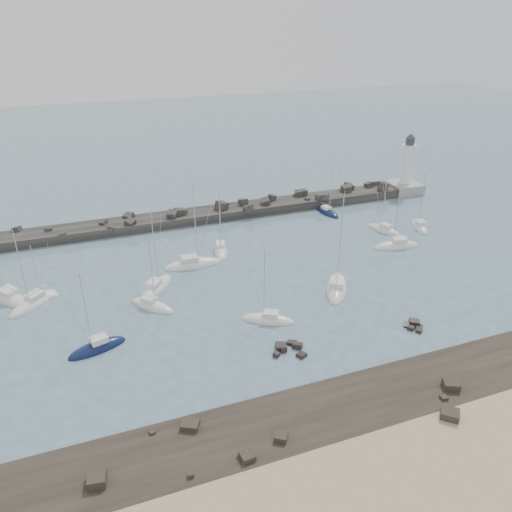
% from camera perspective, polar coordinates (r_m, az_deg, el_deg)
% --- Properties ---
extents(ground, '(400.00, 400.00, 0.00)m').
position_cam_1_polar(ground, '(72.72, 3.54, -6.09)').
color(ground, slate).
rests_on(ground, ground).
extents(sand_strip, '(140.00, 14.00, 1.00)m').
position_cam_1_polar(sand_strip, '(52.29, 19.10, -23.61)').
color(sand_strip, tan).
rests_on(sand_strip, ground).
extents(rock_shelf, '(140.00, 12.00, 1.96)m').
position_cam_1_polar(rock_shelf, '(57.64, 12.93, -16.90)').
color(rock_shelf, black).
rests_on(rock_shelf, ground).
extents(rock_cluster_near, '(4.54, 4.42, 1.43)m').
position_cam_1_polar(rock_cluster_near, '(64.76, 3.60, -10.54)').
color(rock_cluster_near, black).
rests_on(rock_cluster_near, ground).
extents(rock_cluster_far, '(2.68, 3.15, 1.38)m').
position_cam_1_polar(rock_cluster_far, '(72.13, 17.54, -7.65)').
color(rock_cluster_far, black).
rests_on(rock_cluster_far, ground).
extents(breakwater, '(115.00, 7.90, 5.33)m').
position_cam_1_polar(breakwater, '(103.12, -8.80, 3.97)').
color(breakwater, '#2A2825').
rests_on(breakwater, ground).
extents(lighthouse, '(7.00, 7.00, 14.60)m').
position_cam_1_polar(lighthouse, '(123.99, 16.66, 8.37)').
color(lighthouse, gray).
rests_on(lighthouse, ground).
extents(sailboat_0, '(6.25, 3.00, 9.72)m').
position_cam_1_polar(sailboat_0, '(81.43, -23.63, -4.56)').
color(sailboat_0, white).
rests_on(sailboat_0, ground).
extents(sailboat_1, '(8.13, 9.41, 15.15)m').
position_cam_1_polar(sailboat_1, '(83.68, -26.45, -4.31)').
color(sailboat_1, white).
rests_on(sailboat_1, ground).
extents(sailboat_2, '(7.92, 4.33, 12.25)m').
position_cam_1_polar(sailboat_2, '(67.71, -17.66, -10.02)').
color(sailboat_2, '#0F1A3E').
rests_on(sailboat_2, ground).
extents(sailboat_3, '(7.48, 8.50, 13.76)m').
position_cam_1_polar(sailboat_3, '(79.07, -11.35, -3.62)').
color(sailboat_3, white).
rests_on(sailboat_3, ground).
extents(sailboat_4, '(10.01, 3.33, 15.71)m').
position_cam_1_polar(sailboat_4, '(85.12, -7.24, -1.02)').
color(sailboat_4, white).
rests_on(sailboat_4, ground).
extents(sailboat_5, '(7.60, 5.75, 11.91)m').
position_cam_1_polar(sailboat_5, '(69.96, 1.41, -7.34)').
color(sailboat_5, white).
rests_on(sailboat_5, ground).
extents(sailboat_6, '(4.03, 7.99, 12.18)m').
position_cam_1_polar(sailboat_6, '(89.70, -4.06, 0.61)').
color(sailboat_6, white).
rests_on(sailboat_6, ground).
extents(sailboat_7, '(7.80, 10.08, 15.74)m').
position_cam_1_polar(sailboat_7, '(78.42, 9.18, -3.68)').
color(sailboat_7, white).
rests_on(sailboat_7, ground).
extents(sailboat_8, '(3.33, 7.51, 11.53)m').
position_cam_1_polar(sailboat_8, '(107.84, 8.14, 4.92)').
color(sailboat_8, '#0F1A3E').
rests_on(sailboat_8, ground).
extents(sailboat_9, '(9.06, 3.99, 13.95)m').
position_cam_1_polar(sailboat_9, '(94.70, 15.73, 1.08)').
color(sailboat_9, white).
rests_on(sailboat_9, ground).
extents(sailboat_10, '(4.98, 8.03, 12.28)m').
position_cam_1_polar(sailboat_10, '(101.07, 14.40, 2.86)').
color(sailboat_10, white).
rests_on(sailboat_10, ground).
extents(sailboat_12, '(4.58, 7.92, 12.13)m').
position_cam_1_polar(sailboat_12, '(104.72, 18.13, 3.19)').
color(sailboat_12, white).
rests_on(sailboat_12, ground).
extents(sailboat_13, '(8.09, 8.04, 13.80)m').
position_cam_1_polar(sailboat_13, '(80.57, -24.04, -4.98)').
color(sailboat_13, white).
rests_on(sailboat_13, ground).
extents(sailboat_14, '(6.70, 7.17, 11.97)m').
position_cam_1_polar(sailboat_14, '(74.57, -11.79, -5.64)').
color(sailboat_14, white).
rests_on(sailboat_14, ground).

